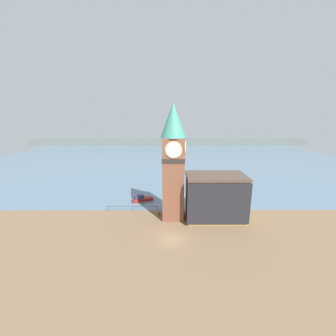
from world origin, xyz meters
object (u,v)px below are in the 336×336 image
(pier_building, at_px, (215,197))
(mooring_bollard_near, at_px, (159,213))
(boat_near, at_px, (142,199))
(clock_tower, at_px, (173,160))

(pier_building, height_order, mooring_bollard_near, pier_building)
(pier_building, height_order, boat_near, pier_building)
(clock_tower, bearing_deg, mooring_bollard_near, 161.13)
(mooring_bollard_near, bearing_deg, pier_building, -7.51)
(pier_building, relative_size, boat_near, 2.25)
(pier_building, bearing_deg, boat_near, 149.81)
(clock_tower, bearing_deg, boat_near, 130.31)
(clock_tower, distance_m, pier_building, 11.32)
(clock_tower, xyz_separation_m, mooring_bollard_near, (-2.82, 0.96, -11.81))
(mooring_bollard_near, bearing_deg, clock_tower, -18.87)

